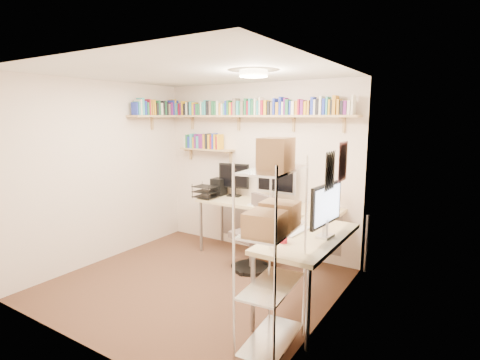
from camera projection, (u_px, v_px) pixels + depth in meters
name	position (u px, v px, depth m)	size (l,w,h in m)	color
ground	(195.00, 284.00, 4.56)	(3.20, 3.20, 0.00)	#46271E
room_shell	(192.00, 158.00, 4.30)	(3.24, 3.04, 2.52)	beige
wall_shelves	(225.00, 116.00, 5.53)	(3.12, 1.09, 0.80)	tan
corner_desk	(268.00, 209.00, 4.95)	(2.48, 2.10, 1.40)	beige
office_chair	(255.00, 238.00, 4.96)	(0.56, 0.56, 0.99)	black
wire_rack	(273.00, 216.00, 3.03)	(0.42, 0.76, 1.85)	silver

